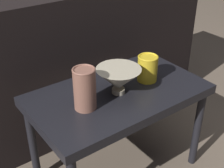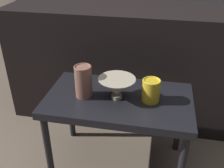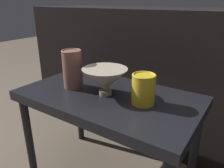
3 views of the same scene
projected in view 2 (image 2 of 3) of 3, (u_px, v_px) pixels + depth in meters
ground_plane at (118, 162)px, 1.57m from camera, size 8.00×8.00×0.00m
table at (119, 106)px, 1.37m from camera, size 0.75×0.43×0.46m
couch_backdrop at (132, 63)px, 1.85m from camera, size 1.67×0.50×0.78m
bowl at (117, 87)px, 1.30m from camera, size 0.19×0.19×0.11m
vase_textured_left at (83, 81)px, 1.31m from camera, size 0.09×0.09×0.17m
vase_colorful_right at (151, 91)px, 1.28m from camera, size 0.09×0.09×0.12m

